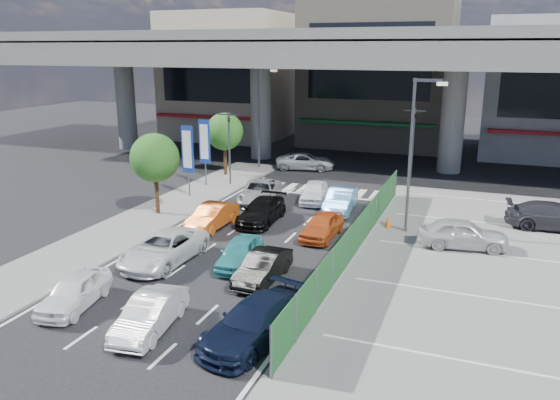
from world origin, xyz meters
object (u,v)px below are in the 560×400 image
at_px(tree_near, 155,158).
at_px(wagon_silver_front_left, 260,192).
at_px(parked_sedan_white, 462,234).
at_px(sedan_white_mid_left, 164,248).
at_px(hatch_white_back_mid, 150,314).
at_px(taxi_orange_right, 322,226).
at_px(hatch_black_mid_right, 263,267).
at_px(signboard_far, 205,144).
at_px(street_lamp_left, 261,109).
at_px(tree_far, 225,132).
at_px(sedan_white_front_mid, 314,192).
at_px(kei_truck_front_right, 341,200).
at_px(minivan_navy_back, 255,322).
at_px(van_white_back_left, 74,291).
at_px(traffic_cone, 388,221).
at_px(taxi_teal_mid, 240,253).
at_px(parked_sedan_dgrey, 554,216).
at_px(signboard_near, 188,151).
at_px(crossing_wagon_silver, 305,161).
at_px(traffic_light_right, 414,125).
at_px(street_lamp_right, 415,143).
at_px(taxi_orange_left, 212,216).
at_px(traffic_light_left, 229,130).

height_order(tree_near, wagon_silver_front_left, tree_near).
bearing_deg(parked_sedan_white, sedan_white_mid_left, 110.07).
bearing_deg(hatch_white_back_mid, taxi_orange_right, 69.04).
xyz_separation_m(tree_near, hatch_black_mid_right, (9.35, -6.49, -2.77)).
bearing_deg(signboard_far, street_lamp_left, 79.69).
distance_m(street_lamp_left, tree_far, 4.04).
height_order(sedan_white_front_mid, kei_truck_front_right, kei_truck_front_right).
xyz_separation_m(taxi_orange_right, kei_truck_front_right, (-0.30, 4.84, 0.05)).
bearing_deg(minivan_navy_back, wagon_silver_front_left, 124.99).
distance_m(van_white_back_left, sedan_white_mid_left, 5.02).
distance_m(kei_truck_front_right, traffic_cone, 3.85).
relative_size(minivan_navy_back, taxi_teal_mid, 1.30).
bearing_deg(sedan_white_mid_left, parked_sedan_dgrey, 35.26).
bearing_deg(signboard_near, parked_sedan_dgrey, 3.14).
bearing_deg(minivan_navy_back, sedan_white_mid_left, 156.39).
bearing_deg(tree_near, van_white_back_left, -71.99).
distance_m(tree_far, crossing_wagon_silver, 7.16).
distance_m(traffic_light_right, taxi_teal_mid, 21.13).
relative_size(street_lamp_left, parked_sedan_dgrey, 1.63).
relative_size(minivan_navy_back, crossing_wagon_silver, 1.02).
xyz_separation_m(parked_sedan_white, traffic_cone, (-3.90, 1.89, -0.39)).
relative_size(signboard_far, taxi_orange_right, 1.26).
bearing_deg(street_lamp_right, sedan_white_front_mid, 148.66).
bearing_deg(kei_truck_front_right, taxi_orange_left, -140.61).
bearing_deg(traffic_light_left, traffic_cone, -24.83).
bearing_deg(traffic_light_left, street_lamp_right, -24.16).
bearing_deg(tree_near, tree_far, 94.36).
relative_size(tree_near, parked_sedan_dgrey, 0.98).
bearing_deg(taxi_orange_right, kei_truck_front_right, 96.05).
xyz_separation_m(signboard_near, van_white_back_left, (3.84, -15.19, -2.43)).
distance_m(traffic_light_right, tree_near, 19.53).
distance_m(minivan_navy_back, crossing_wagon_silver, 26.82).
relative_size(tree_near, crossing_wagon_silver, 1.03).
bearing_deg(traffic_light_right, street_lamp_left, -175.17).
height_order(signboard_near, taxi_orange_left, signboard_near).
bearing_deg(traffic_cone, signboard_far, 161.16).
height_order(street_lamp_right, minivan_navy_back, street_lamp_right).
relative_size(taxi_orange_left, parked_sedan_white, 0.94).
height_order(traffic_light_left, kei_truck_front_right, traffic_light_left).
relative_size(signboard_near, hatch_black_mid_right, 1.26).
height_order(taxi_orange_left, sedan_white_front_mid, sedan_white_front_mid).
xyz_separation_m(van_white_back_left, taxi_teal_mid, (4.11, 5.88, -0.01)).
height_order(traffic_light_left, tree_near, traffic_light_left).
distance_m(street_lamp_right, van_white_back_left, 17.39).
bearing_deg(tree_near, traffic_cone, 10.23).
xyz_separation_m(van_white_back_left, sedan_white_mid_left, (0.74, 4.96, 0.06)).
distance_m(sedan_white_mid_left, taxi_orange_right, 8.18).
bearing_deg(hatch_black_mid_right, van_white_back_left, -139.06).
bearing_deg(kei_truck_front_right, signboard_near, 178.53).
relative_size(signboard_near, wagon_silver_front_left, 0.95).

